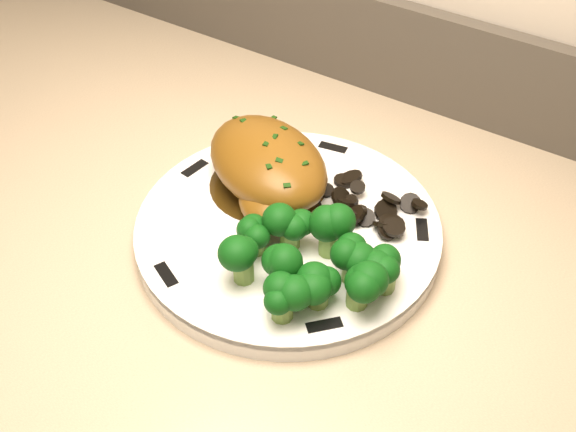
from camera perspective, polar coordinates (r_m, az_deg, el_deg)
The scene contains 11 objects.
counter at distance 1.19m, azimuth -15.56°, elevation -11.19°, with size 2.04×0.67×1.00m.
plate at distance 0.70m, azimuth -0.00°, elevation -1.19°, with size 0.29×0.29×0.02m, color white.
rim_accent_0 at distance 0.70m, azimuth 10.55°, elevation -1.09°, with size 0.03×0.01×0.00m, color black.
rim_accent_1 at distance 0.78m, azimuth 3.57°, elevation 5.41°, with size 0.03×0.01×0.00m, color black.
rim_accent_2 at distance 0.76m, azimuth -7.38°, elevation 3.74°, with size 0.03×0.01×0.00m, color black.
rim_accent_3 at distance 0.65m, azimuth -9.61°, elevation -4.60°, with size 0.03×0.01×0.00m, color black.
rim_accent_4 at distance 0.61m, azimuth 2.88°, elevation -8.63°, with size 0.03×0.01×0.00m, color black.
gravy_pool at distance 0.73m, azimuth -1.57°, elevation 2.49°, with size 0.12×0.12×0.00m, color #332109.
chicken_breast at distance 0.71m, azimuth -1.61°, elevation 3.89°, with size 0.18×0.16×0.06m.
mushroom_pile at distance 0.71m, azimuth 6.17°, elevation 0.97°, with size 0.09×0.07×0.02m.
broccoli_florets at distance 0.62m, azimuth 1.69°, elevation -3.52°, with size 0.15×0.11×0.04m.
Camera 1 is at (0.52, 1.28, 1.38)m, focal length 45.00 mm.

